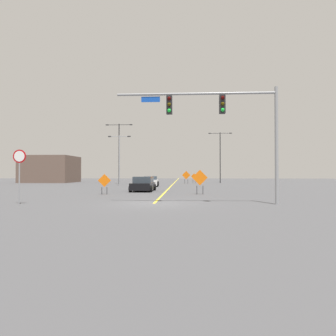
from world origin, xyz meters
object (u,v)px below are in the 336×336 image
(stop_sign, at_px, (19,166))
(street_lamp_near_right, at_px, (119,149))
(street_lamp_mid_right, at_px, (220,153))
(car_white_approaching, at_px, (151,182))
(traffic_signal_assembly, at_px, (224,116))
(construction_sign_left_lane, at_px, (186,176))
(street_lamp_far_left, at_px, (119,155))
(construction_sign_right_lane, at_px, (200,179))
(car_black_mid, at_px, (143,184))
(construction_sign_median_near, at_px, (104,182))
(construction_sign_median_far, at_px, (194,177))

(stop_sign, distance_m, street_lamp_near_right, 31.60)
(street_lamp_near_right, bearing_deg, street_lamp_mid_right, 19.45)
(street_lamp_mid_right, relative_size, car_white_approaching, 2.17)
(traffic_signal_assembly, relative_size, car_white_approaching, 2.20)
(stop_sign, bearing_deg, construction_sign_left_lane, 73.65)
(street_lamp_near_right, height_order, street_lamp_far_left, street_lamp_near_right)
(construction_sign_right_lane, xyz_separation_m, car_black_mid, (-5.33, 4.01, -0.62))
(traffic_signal_assembly, bearing_deg, street_lamp_mid_right, 83.27)
(street_lamp_far_left, distance_m, car_white_approaching, 6.63)
(street_lamp_near_right, relative_size, construction_sign_right_lane, 4.82)
(construction_sign_left_lane, distance_m, car_black_mid, 21.18)
(street_lamp_near_right, height_order, car_white_approaching, street_lamp_near_right)
(construction_sign_median_near, xyz_separation_m, construction_sign_left_lane, (7.04, 25.14, 0.29))
(street_lamp_far_left, relative_size, construction_sign_median_near, 4.24)
(street_lamp_far_left, relative_size, construction_sign_median_far, 4.17)
(traffic_signal_assembly, relative_size, construction_sign_median_far, 5.36)
(construction_sign_median_far, xyz_separation_m, car_white_approaching, (-6.32, -13.71, -0.46))
(street_lamp_near_right, xyz_separation_m, street_lamp_far_left, (1.33, -5.69, -1.47))
(street_lamp_near_right, distance_m, construction_sign_median_near, 24.14)
(construction_sign_median_near, xyz_separation_m, construction_sign_right_lane, (7.98, 0.43, 0.23))
(construction_sign_right_lane, relative_size, construction_sign_median_far, 1.18)
(street_lamp_mid_right, xyz_separation_m, construction_sign_median_far, (-4.76, -0.70, -4.33))
(construction_sign_median_near, bearing_deg, car_black_mid, 59.21)
(street_lamp_near_right, bearing_deg, street_lamp_far_left, -76.87)
(construction_sign_left_lane, bearing_deg, construction_sign_median_near, -105.65)
(construction_sign_right_lane, relative_size, car_white_approaching, 0.48)
(traffic_signal_assembly, bearing_deg, construction_sign_right_lane, 97.20)
(street_lamp_far_left, xyz_separation_m, car_white_approaching, (4.85, -2.63, -3.69))
(traffic_signal_assembly, xyz_separation_m, street_lamp_far_left, (-11.61, 24.80, -0.73))
(street_lamp_far_left, height_order, construction_sign_median_far, street_lamp_far_left)
(stop_sign, height_order, construction_sign_median_far, stop_sign)
(stop_sign, xyz_separation_m, car_black_mid, (5.33, 12.47, -1.51))
(construction_sign_median_far, distance_m, car_black_mid, 24.99)
(street_lamp_mid_right, bearing_deg, street_lamp_near_right, -160.55)
(construction_sign_median_far, bearing_deg, construction_sign_left_lane, -111.95)
(construction_sign_median_far, bearing_deg, car_black_mid, -103.53)
(traffic_signal_assembly, height_order, construction_sign_right_lane, traffic_signal_assembly)
(construction_sign_right_lane, bearing_deg, construction_sign_median_far, 88.96)
(construction_sign_median_near, distance_m, construction_sign_median_far, 29.96)
(construction_sign_right_lane, height_order, car_white_approaching, construction_sign_right_lane)
(traffic_signal_assembly, bearing_deg, construction_sign_median_near, 141.30)
(stop_sign, relative_size, construction_sign_median_far, 1.79)
(stop_sign, height_order, street_lamp_mid_right, street_lamp_mid_right)
(stop_sign, relative_size, car_white_approaching, 0.73)
(construction_sign_median_near, distance_m, car_black_mid, 5.18)
(street_lamp_mid_right, height_order, car_white_approaching, street_lamp_mid_right)
(street_lamp_far_left, xyz_separation_m, construction_sign_right_lane, (10.65, -17.21, -3.03))
(street_lamp_far_left, bearing_deg, construction_sign_median_far, 44.80)
(construction_sign_right_lane, height_order, car_black_mid, construction_sign_right_lane)
(stop_sign, relative_size, construction_sign_median_near, 1.82)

